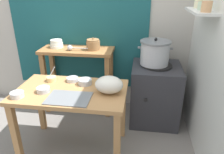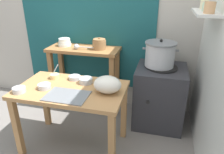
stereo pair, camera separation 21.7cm
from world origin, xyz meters
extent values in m
plane|color=gray|center=(0.00, 0.00, 0.00)|extent=(9.00, 9.00, 0.00)
cube|color=#B2ADA3|center=(0.10, 1.10, 1.30)|extent=(4.40, 0.10, 2.60)
cube|color=#195156|center=(-0.15, 1.04, 1.35)|extent=(1.90, 0.02, 2.10)
cube|color=silver|center=(1.40, 0.20, 1.30)|extent=(0.10, 3.20, 2.60)
cube|color=silver|center=(1.25, 0.40, 1.45)|extent=(0.20, 0.56, 0.02)
cylinder|color=tan|center=(1.25, 0.22, 1.51)|extent=(0.09, 0.09, 0.09)
cylinder|color=#B7D1AD|center=(1.25, 0.38, 1.50)|extent=(0.08, 0.08, 0.07)
cylinder|color=beige|center=(1.25, 0.55, 1.51)|extent=(0.07, 0.07, 0.09)
cube|color=#B27F4C|center=(0.04, 0.01, 0.70)|extent=(1.10, 0.66, 0.04)
cube|color=#B27F4C|center=(-0.46, -0.27, 0.34)|extent=(0.06, 0.06, 0.68)
cube|color=#B27F4C|center=(0.54, -0.27, 0.34)|extent=(0.06, 0.06, 0.68)
cube|color=#B27F4C|center=(-0.46, 0.29, 0.34)|extent=(0.06, 0.06, 0.68)
cube|color=#B27F4C|center=(0.54, 0.29, 0.34)|extent=(0.06, 0.06, 0.68)
cube|color=#9E6B3D|center=(-0.13, 0.83, 0.88)|extent=(0.96, 0.40, 0.04)
cube|color=#9E6B3D|center=(-0.56, 0.68, 0.43)|extent=(0.06, 0.06, 0.86)
cube|color=#9E6B3D|center=(0.30, 0.68, 0.43)|extent=(0.06, 0.06, 0.86)
cube|color=#9E6B3D|center=(-0.56, 0.98, 0.43)|extent=(0.06, 0.06, 0.86)
cube|color=#9E6B3D|center=(0.30, 0.98, 0.43)|extent=(0.06, 0.06, 0.86)
cube|color=#2D2D33|center=(0.92, 0.70, 0.38)|extent=(0.60, 0.60, 0.76)
cylinder|color=black|center=(0.92, 0.70, 0.77)|extent=(0.36, 0.36, 0.02)
cylinder|color=black|center=(0.80, 0.40, 0.45)|extent=(0.04, 0.02, 0.04)
cylinder|color=#B7BABF|center=(0.88, 0.72, 0.92)|extent=(0.34, 0.34, 0.27)
cylinder|color=slate|center=(0.88, 0.72, 1.06)|extent=(0.37, 0.37, 0.02)
sphere|color=black|center=(0.88, 0.72, 1.09)|extent=(0.04, 0.04, 0.04)
cube|color=slate|center=(0.69, 0.72, 0.98)|extent=(0.04, 0.02, 0.02)
cube|color=slate|center=(1.07, 0.72, 0.98)|extent=(0.04, 0.02, 0.02)
cylinder|color=olive|center=(0.09, 0.83, 0.96)|extent=(0.18, 0.18, 0.11)
cylinder|color=olive|center=(0.09, 0.83, 1.02)|extent=(0.16, 0.16, 0.02)
sphere|color=olive|center=(0.09, 0.83, 1.05)|extent=(0.02, 0.02, 0.02)
cylinder|color=silver|center=(-0.42, 0.86, 0.92)|extent=(0.18, 0.18, 0.03)
cylinder|color=silver|center=(-0.42, 0.86, 0.95)|extent=(0.17, 0.17, 0.03)
cylinder|color=silver|center=(-0.42, 0.86, 0.98)|extent=(0.16, 0.16, 0.04)
sphere|color=#B7BABF|center=(-0.20, 0.76, 0.94)|extent=(0.07, 0.07, 0.07)
cylinder|color=#B7BABF|center=(-0.06, 0.75, 0.94)|extent=(0.20, 0.02, 0.01)
cube|color=slate|center=(0.08, -0.16, 0.72)|extent=(0.40, 0.28, 0.01)
ellipsoid|color=silver|center=(0.42, 0.02, 0.80)|extent=(0.27, 0.22, 0.17)
cylinder|color=#B7BABF|center=(-0.01, 0.22, 0.74)|extent=(0.13, 0.13, 0.04)
cylinder|color=brown|center=(-0.01, 0.22, 0.75)|extent=(0.11, 0.11, 0.01)
cylinder|color=#B7BABF|center=(0.15, 0.16, 0.75)|extent=(0.14, 0.14, 0.06)
cylinder|color=#BFB28C|center=(0.15, 0.16, 0.77)|extent=(0.12, 0.12, 0.01)
cylinder|color=#E5C684|center=(-0.23, 0.19, 0.74)|extent=(0.11, 0.11, 0.05)
cylinder|color=brown|center=(-0.23, 0.19, 0.76)|extent=(0.09, 0.09, 0.01)
cylinder|color=#B7BABF|center=(-0.24, 0.21, 0.80)|extent=(0.10, 0.04, 0.16)
cylinder|color=#B7BABF|center=(-0.21, -0.06, 0.74)|extent=(0.13, 0.13, 0.05)
cylinder|color=beige|center=(-0.21, -0.06, 0.76)|extent=(0.11, 0.11, 0.01)
cylinder|color=#B7BABF|center=(-0.41, -0.19, 0.75)|extent=(0.12, 0.12, 0.05)
cylinder|color=#BFB28C|center=(-0.41, -0.19, 0.76)|extent=(0.11, 0.11, 0.01)
camera|label=1|loc=(0.71, -1.81, 1.70)|focal=34.41mm
camera|label=2|loc=(0.92, -1.77, 1.70)|focal=34.41mm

